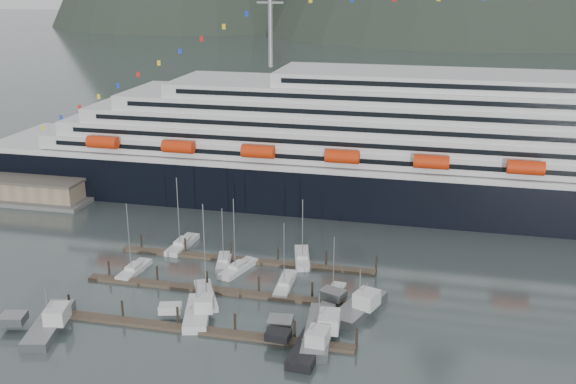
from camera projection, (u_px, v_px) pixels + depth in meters
The scene contains 19 objects.
ground at pixel (246, 304), 107.83m from camera, with size 1600.00×1600.00×0.00m, color #404C4B.
cruise_ship at pixel (447, 156), 148.40m from camera, with size 210.00×30.40×50.30m.
warehouse at pixel (9, 184), 161.65m from camera, with size 46.00×20.00×5.80m.
dock_near at pixel (195, 329), 99.60m from camera, with size 48.18×2.28×3.20m.
dock_mid at pixel (223, 291), 111.63m from camera, with size 48.18×2.28×3.20m.
dock_far at pixel (245, 260), 123.66m from camera, with size 48.18×2.28×3.20m.
sailboat_a at pixel (134, 270), 118.99m from camera, with size 3.11×8.97×13.61m.
sailboat_b at pixel (206, 296), 109.49m from camera, with size 7.22×10.65×17.12m.
sailboat_c at pixel (238, 269), 119.55m from camera, with size 5.16×9.69×14.26m.
sailboat_d at pixel (285, 285), 113.60m from camera, with size 2.87×10.30×12.27m.
sailboat_e at pixel (182, 245), 130.05m from camera, with size 3.34×10.52×14.77m.
sailboat_f at pixel (224, 262), 122.41m from camera, with size 4.17×8.47×11.41m.
sailboat_g at pixel (302, 258), 124.06m from camera, with size 4.99×10.69×12.60m.
sailboat_h at pixel (334, 294), 110.17m from camera, with size 2.91×8.05×11.16m.
trawler_a at pixel (48, 323), 100.02m from camera, with size 10.64×14.30×7.61m.
trawler_b at pixel (197, 312), 103.41m from camera, with size 9.10×11.46×7.08m.
trawler_c at pixel (318, 330), 98.14m from camera, with size 10.78×15.22×7.65m.
trawler_d at pixel (308, 344), 94.41m from camera, with size 9.09×12.27×7.18m.
trawler_e at pixel (358, 306), 105.00m from camera, with size 10.69×13.04×8.10m.
Camera 1 is at (28.73, -92.81, 50.54)m, focal length 42.00 mm.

